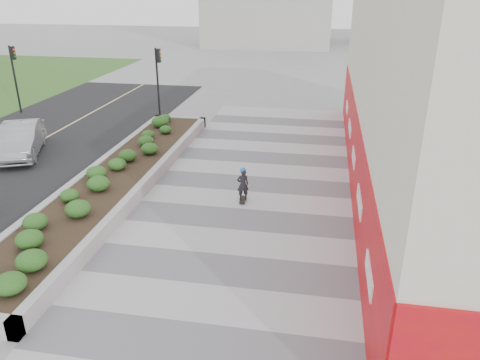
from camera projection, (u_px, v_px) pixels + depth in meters
The scene contains 9 objects.
ground at pixel (206, 308), 12.08m from camera, with size 160.00×160.00×0.00m, color gray.
walkway at pixel (229, 248), 14.79m from camera, with size 8.00×36.00×0.01m, color #A8A8AD.
building at pixel (442, 92), 17.53m from camera, with size 6.04×24.08×8.00m.
planter at pixel (117, 176), 19.15m from camera, with size 3.00×18.00×0.90m.
traffic_signal_near at pixel (158, 72), 28.03m from camera, with size 0.33×0.28×4.20m.
traffic_signal_far at pixel (14, 69), 29.06m from camera, with size 0.33×0.28×4.20m.
manhole_cover at pixel (244, 249), 14.71m from camera, with size 0.44×0.44×0.01m, color #595654.
skateboarder at pixel (243, 184), 17.69m from camera, with size 0.53×0.73×1.39m.
car_silver at pixel (21, 140), 22.49m from camera, with size 1.63×4.68×1.54m, color #96989D.
Camera 1 is at (2.60, -9.51, 7.77)m, focal length 35.00 mm.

